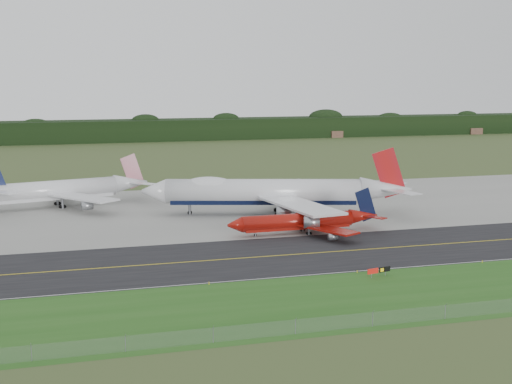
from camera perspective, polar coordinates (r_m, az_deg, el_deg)
The scene contains 15 objects.
ground at distance 152.95m, azimuth 3.72°, elevation -4.58°, with size 600.00×600.00×0.00m, color #364922.
grass_verge at distance 121.74m, azimuth 9.27°, elevation -8.30°, with size 400.00×30.00×0.01m, color #225218.
taxiway at distance 149.30m, azimuth 4.23°, elevation -4.92°, with size 400.00×32.00×0.02m, color black.
apron at distance 200.68m, azimuth -1.14°, elevation -1.25°, with size 400.00×78.00×0.01m, color gray.
taxiway_centreline at distance 149.29m, azimuth 4.23°, elevation -4.91°, with size 400.00×0.40×0.00m, color gold.
taxiway_edge_line at distance 135.33m, azimuth 6.49°, elevation -6.43°, with size 400.00×0.25×0.00m, color silver.
perimeter_fence at distance 110.37m, azimuth 12.17°, elevation -9.64°, with size 320.00×0.10×320.00m.
horizon_treeline at distance 417.87m, azimuth -8.92°, elevation 4.82°, with size 700.00×25.00×12.00m.
jet_ba_747 at distance 189.26m, azimuth 1.36°, elevation 0.00°, with size 70.77×57.37×18.08m.
jet_red_737 at distance 167.96m, azimuth 3.98°, elevation -2.35°, with size 37.53×30.69×10.16m.
jet_star_tail at distance 208.72m, azimuth -15.51°, elevation 0.12°, with size 52.86×43.45×14.05m.
taxiway_sign at distance 133.62m, azimuth 9.80°, elevation -6.20°, with size 5.02×1.28×1.70m.
edge_marker_left at distance 127.30m, azimuth -3.78°, elevation -7.30°, with size 0.16×0.16×0.50m, color yellow.
edge_marker_center at distance 135.79m, azimuth 8.10°, elevation -6.32°, with size 0.16×0.16×0.50m, color yellow.
edge_marker_right at distance 148.42m, azimuth 17.65°, elevation -5.33°, with size 0.16×0.16×0.50m, color yellow.
Camera 1 is at (-49.85, -139.98, 36.28)m, focal length 50.00 mm.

